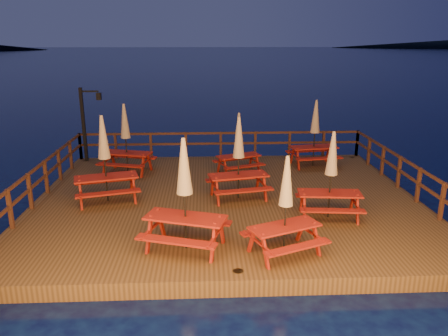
{
  "coord_description": "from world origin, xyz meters",
  "views": [
    {
      "loc": [
        -0.71,
        -13.05,
        5.28
      ],
      "look_at": [
        -0.06,
        0.6,
        1.19
      ],
      "focal_mm": 35.0,
      "sensor_mm": 36.0,
      "label": 1
    }
  ],
  "objects_px": {
    "lamp_post": "(87,118)",
    "picnic_table_1": "(126,137)",
    "picnic_table_0": "(239,157)",
    "picnic_table_2": "(315,132)"
  },
  "relations": [
    {
      "from": "lamp_post",
      "to": "picnic_table_1",
      "type": "relative_size",
      "value": 1.16
    },
    {
      "from": "picnic_table_0",
      "to": "picnic_table_1",
      "type": "xyz_separation_m",
      "value": [
        -3.95,
        2.94,
        -0.01
      ]
    },
    {
      "from": "picnic_table_2",
      "to": "lamp_post",
      "type": "bearing_deg",
      "value": 164.73
    },
    {
      "from": "lamp_post",
      "to": "picnic_table_2",
      "type": "bearing_deg",
      "value": -7.14
    },
    {
      "from": "picnic_table_1",
      "to": "picnic_table_2",
      "type": "xyz_separation_m",
      "value": [
        7.2,
        0.58,
        0.0
      ]
    },
    {
      "from": "lamp_post",
      "to": "picnic_table_2",
      "type": "xyz_separation_m",
      "value": [
        9.0,
        -1.13,
        -0.44
      ]
    },
    {
      "from": "picnic_table_0",
      "to": "picnic_table_1",
      "type": "bearing_deg",
      "value": 131.78
    },
    {
      "from": "picnic_table_1",
      "to": "picnic_table_2",
      "type": "relative_size",
      "value": 1.0
    },
    {
      "from": "picnic_table_1",
      "to": "lamp_post",
      "type": "bearing_deg",
      "value": 152.04
    },
    {
      "from": "picnic_table_1",
      "to": "picnic_table_2",
      "type": "distance_m",
      "value": 7.23
    }
  ]
}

